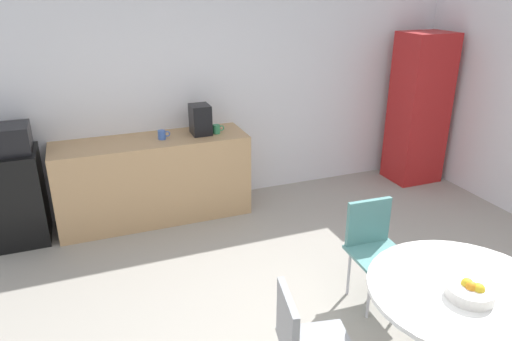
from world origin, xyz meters
name	(u,v)px	position (x,y,z in m)	size (l,w,h in m)	color
wall_back	(212,89)	(0.00, 3.00, 1.30)	(6.00, 0.10, 2.60)	silver
counter_block	(154,179)	(-0.79, 2.65, 0.45)	(2.01, 0.60, 0.90)	tan
mini_fridge	(15,197)	(-2.14, 2.65, 0.47)	(0.54, 0.54, 0.93)	black
microwave	(2,140)	(-2.14, 2.65, 1.06)	(0.48, 0.38, 0.26)	black
locker_cabinet	(419,109)	(2.55, 2.55, 0.94)	(0.60, 0.50, 1.87)	#B21E1E
round_table	(462,307)	(0.56, -0.38, 0.61)	(1.15, 1.15, 0.74)	silver
chair_teal	(373,240)	(0.60, 0.61, 0.52)	(0.44, 0.44, 0.83)	silver
chair_gray	(302,339)	(-0.42, -0.19, 0.52)	(0.49, 0.49, 0.83)	silver
fruit_bowl	(470,291)	(0.52, -0.44, 0.78)	(0.27, 0.27, 0.11)	silver
mug_white	(162,135)	(-0.67, 2.62, 0.95)	(0.13, 0.08, 0.09)	#3F66BF
mug_green	(217,129)	(-0.08, 2.61, 0.95)	(0.13, 0.08, 0.09)	#338C59
coffee_maker	(200,120)	(-0.25, 2.65, 1.06)	(0.20, 0.24, 0.32)	black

